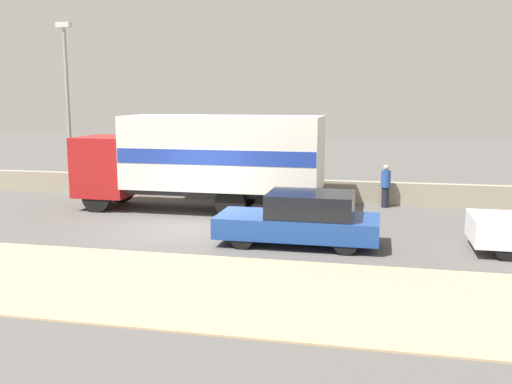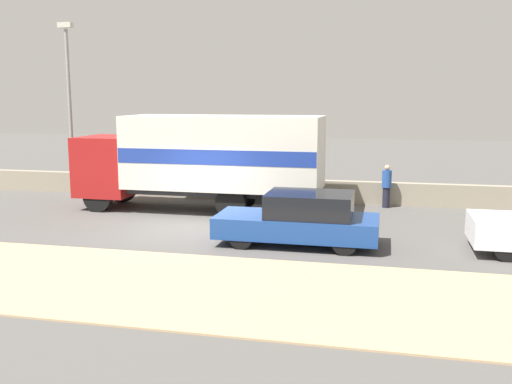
{
  "view_description": "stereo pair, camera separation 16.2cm",
  "coord_description": "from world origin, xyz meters",
  "px_view_note": "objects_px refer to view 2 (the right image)",
  "views": [
    {
      "loc": [
        5.58,
        -16.18,
        4.02
      ],
      "look_at": [
        1.82,
        0.97,
        1.09
      ],
      "focal_mm": 40.0,
      "sensor_mm": 36.0,
      "label": 1
    },
    {
      "loc": [
        5.74,
        -16.14,
        4.02
      ],
      "look_at": [
        1.82,
        0.97,
        1.09
      ],
      "focal_mm": 40.0,
      "sensor_mm": 36.0,
      "label": 2
    }
  ],
  "objects_px": {
    "car_hatchback": "(301,219)",
    "pedestrian": "(387,185)",
    "street_lamp": "(69,98)",
    "box_truck": "(206,157)"
  },
  "relations": [
    {
      "from": "street_lamp",
      "to": "box_truck",
      "type": "bearing_deg",
      "value": -14.06
    },
    {
      "from": "street_lamp",
      "to": "box_truck",
      "type": "relative_size",
      "value": 0.78
    },
    {
      "from": "street_lamp",
      "to": "car_hatchback",
      "type": "xyz_separation_m",
      "value": [
        10.1,
        -5.45,
        -3.26
      ]
    },
    {
      "from": "street_lamp",
      "to": "car_hatchback",
      "type": "height_order",
      "value": "street_lamp"
    },
    {
      "from": "car_hatchback",
      "to": "pedestrian",
      "type": "xyz_separation_m",
      "value": [
        2.27,
        6.0,
        0.1
      ]
    },
    {
      "from": "street_lamp",
      "to": "box_truck",
      "type": "height_order",
      "value": "street_lamp"
    },
    {
      "from": "car_hatchback",
      "to": "pedestrian",
      "type": "distance_m",
      "value": 6.42
    },
    {
      "from": "street_lamp",
      "to": "car_hatchback",
      "type": "bearing_deg",
      "value": -28.38
    },
    {
      "from": "box_truck",
      "to": "pedestrian",
      "type": "relative_size",
      "value": 5.54
    },
    {
      "from": "street_lamp",
      "to": "pedestrian",
      "type": "xyz_separation_m",
      "value": [
        12.36,
        0.55,
        -3.16
      ]
    }
  ]
}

